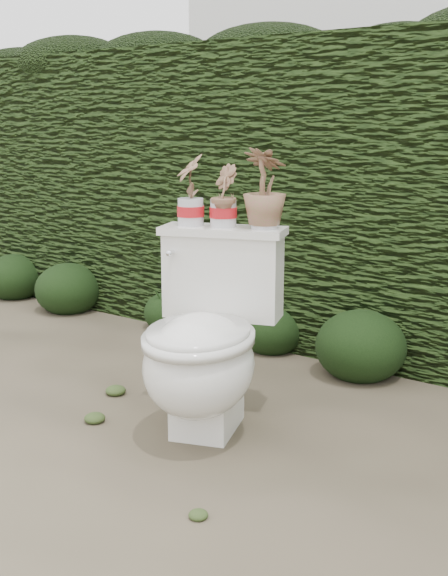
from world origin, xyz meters
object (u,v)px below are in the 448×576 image
Objects in this scene: toilet at (206,345)px; potted_plant_left at (190,192)px; potted_plant_right at (265,190)px; potted_plant_center at (223,198)px.

toilet is 0.62m from potted_plant_left.
potted_plant_right reaches higher than potted_plant_left.
potted_plant_right is at bearing 54.77° from toilet.
potted_plant_center is at bearing 89.75° from toilet.
toilet is at bearing -1.25° from potted_plant_left.
toilet is 0.59m from potted_plant_center.
potted_plant_left is 0.31m from potted_plant_right.
potted_plant_left is 1.16× the size of potted_plant_center.
potted_plant_right is (0.16, 0.06, 0.03)m from potted_plant_center.
potted_plant_center is (-0.08, 0.23, 0.54)m from toilet.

